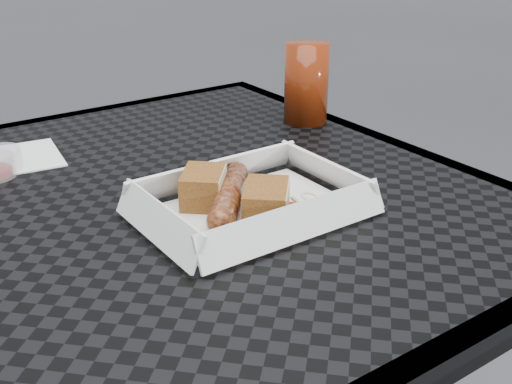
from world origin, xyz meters
TOP-DOWN VIEW (x-y plane):
  - patio_table at (0.00, 0.00)m, footprint 0.80×0.80m
  - food_tray at (0.08, -0.10)m, footprint 0.22×0.15m
  - bratwurst at (0.06, -0.08)m, footprint 0.12×0.13m
  - bread_near at (0.04, -0.05)m, footprint 0.08×0.08m
  - bread_far at (0.08, -0.12)m, footprint 0.08×0.08m
  - veg_garnish at (0.13, -0.14)m, footprint 0.03×0.03m
  - napkin at (-0.10, 0.23)m, footprint 0.14×0.14m
  - condiment_cup_empty at (-0.12, 0.20)m, footprint 0.05×0.05m
  - drink_glass at (0.34, 0.13)m, footprint 0.07×0.07m

SIDE VIEW (x-z plane):
  - patio_table at x=0.00m, z-range 0.30..1.04m
  - napkin at x=-0.10m, z-range 0.74..0.75m
  - food_tray at x=0.08m, z-range 0.74..0.75m
  - veg_garnish at x=0.13m, z-range 0.75..0.75m
  - condiment_cup_empty at x=-0.12m, z-range 0.74..0.78m
  - bratwurst at x=0.06m, z-range 0.75..0.78m
  - bread_far at x=0.08m, z-range 0.75..0.79m
  - bread_near at x=0.04m, z-range 0.75..0.79m
  - drink_glass at x=0.34m, z-range 0.74..0.87m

